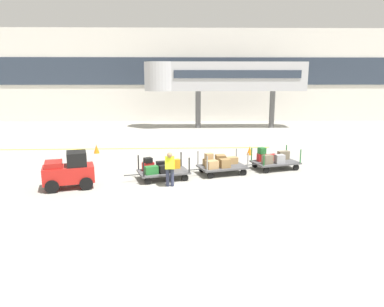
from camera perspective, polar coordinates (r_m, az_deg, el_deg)
ground_plane at (r=14.49m, az=-2.93°, el=-6.92°), size 120.00×120.00×0.00m
apron_lead_line at (r=24.40m, az=-10.01°, el=0.77°), size 19.03×0.66×0.01m
terminal_building at (r=39.68m, az=-1.89°, el=12.26°), size 58.97×2.51×9.65m
jet_bridge at (r=33.83m, az=4.17°, el=12.04°), size 14.79×3.00×6.05m
baggage_tug at (r=16.30m, az=-18.94°, el=-2.66°), size 2.33×1.74×1.58m
baggage_cart_lead at (r=16.83m, az=-4.95°, el=-2.51°), size 3.08×2.02×1.10m
baggage_cart_middle at (r=17.76m, az=4.50°, el=-1.65°), size 3.08×2.02×1.10m
baggage_cart_tail at (r=19.11m, az=12.88°, el=-0.95°), size 3.08×2.02×1.13m
baggage_handler at (r=15.58m, az=-3.56°, el=-2.25°), size 0.41×0.45×1.56m
safety_cone_near at (r=22.36m, az=9.17°, el=0.48°), size 0.36×0.36×0.55m
safety_cone_far at (r=23.33m, az=-14.96°, el=0.71°), size 0.36×0.36×0.55m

